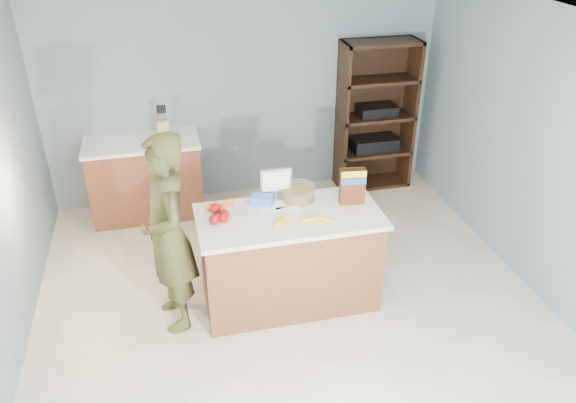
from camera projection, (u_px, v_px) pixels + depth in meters
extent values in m
cube|color=beige|center=(297.00, 320.00, 4.90)|extent=(4.50, 5.00, 0.02)
cube|color=slate|center=(244.00, 93.00, 6.40)|extent=(4.50, 0.02, 2.50)
cube|color=slate|center=(556.00, 165.00, 4.74)|extent=(0.02, 5.00, 2.50)
cube|color=white|center=(300.00, 28.00, 3.67)|extent=(4.50, 5.00, 0.02)
cube|color=brown|center=(289.00, 260.00, 4.94)|extent=(1.50, 0.70, 0.86)
cube|color=silver|center=(289.00, 217.00, 4.72)|extent=(1.56, 0.76, 0.04)
cube|color=black|center=(289.00, 295.00, 5.13)|extent=(1.46, 0.66, 0.10)
cube|color=brown|center=(146.00, 179.00, 6.31)|extent=(1.20, 0.60, 0.86)
cube|color=white|center=(141.00, 143.00, 6.09)|extent=(1.24, 0.62, 0.04)
cube|color=black|center=(371.00, 111.00, 6.87)|extent=(0.90, 0.04, 1.80)
cube|color=black|center=(342.00, 120.00, 6.63)|extent=(0.04, 0.40, 1.80)
cube|color=black|center=(409.00, 114.00, 6.81)|extent=(0.04, 0.40, 1.80)
cube|color=black|center=(371.00, 182.00, 7.15)|extent=(0.90, 0.40, 0.04)
cube|color=black|center=(373.00, 151.00, 6.94)|extent=(0.90, 0.40, 0.04)
cube|color=black|center=(376.00, 117.00, 6.72)|extent=(0.90, 0.40, 0.04)
cube|color=black|center=(379.00, 80.00, 6.50)|extent=(0.90, 0.40, 0.04)
cube|color=black|center=(382.00, 42.00, 6.29)|extent=(0.90, 0.40, 0.04)
cube|color=black|center=(374.00, 143.00, 6.89)|extent=(0.55, 0.32, 0.16)
cube|color=black|center=(376.00, 110.00, 6.68)|extent=(0.45, 0.30, 0.12)
imported|color=#3F401B|center=(168.00, 235.00, 4.50)|extent=(0.54, 0.70, 1.73)
cube|color=tan|center=(163.00, 130.00, 6.06)|extent=(0.12, 0.10, 0.22)
cylinder|color=black|center=(158.00, 117.00, 5.98)|extent=(0.02, 0.02, 0.09)
cylinder|color=black|center=(160.00, 116.00, 5.98)|extent=(0.02, 0.02, 0.09)
cylinder|color=black|center=(162.00, 116.00, 5.99)|extent=(0.02, 0.02, 0.09)
cylinder|color=black|center=(164.00, 116.00, 5.99)|extent=(0.02, 0.02, 0.09)
cylinder|color=black|center=(166.00, 116.00, 6.00)|extent=(0.02, 0.02, 0.09)
cube|color=white|center=(273.00, 207.00, 4.82)|extent=(0.24, 0.17, 0.00)
cube|color=white|center=(289.00, 209.00, 4.78)|extent=(0.22, 0.12, 0.00)
ellipsoid|color=yellow|center=(285.00, 219.00, 4.62)|extent=(0.17, 0.12, 0.04)
ellipsoid|color=yellow|center=(280.00, 222.00, 4.57)|extent=(0.16, 0.14, 0.04)
ellipsoid|color=yellow|center=(311.00, 220.00, 4.60)|extent=(0.17, 0.04, 0.04)
ellipsoid|color=yellow|center=(323.00, 219.00, 4.61)|extent=(0.15, 0.15, 0.04)
sphere|color=maroon|center=(215.00, 209.00, 4.71)|extent=(0.08, 0.08, 0.08)
sphere|color=maroon|center=(223.00, 218.00, 4.59)|extent=(0.08, 0.08, 0.08)
sphere|color=maroon|center=(214.00, 219.00, 4.56)|extent=(0.08, 0.08, 0.08)
sphere|color=maroon|center=(224.00, 215.00, 4.63)|extent=(0.08, 0.08, 0.08)
sphere|color=orange|center=(216.00, 209.00, 4.73)|extent=(0.07, 0.07, 0.07)
sphere|color=orange|center=(216.00, 205.00, 4.78)|extent=(0.07, 0.07, 0.07)
sphere|color=orange|center=(223.00, 209.00, 4.72)|extent=(0.07, 0.07, 0.07)
sphere|color=orange|center=(230.00, 202.00, 4.84)|extent=(0.07, 0.07, 0.07)
sphere|color=orange|center=(209.00, 207.00, 4.76)|extent=(0.07, 0.07, 0.07)
sphere|color=orange|center=(223.00, 206.00, 4.77)|extent=(0.07, 0.07, 0.07)
cube|color=blue|center=(262.00, 200.00, 4.85)|extent=(0.21, 0.18, 0.08)
cylinder|color=#267219|center=(298.00, 194.00, 4.93)|extent=(0.27, 0.27, 0.09)
cylinder|color=white|center=(298.00, 192.00, 4.92)|extent=(0.30, 0.30, 0.13)
cylinder|color=silver|center=(276.00, 197.00, 4.97)|extent=(0.12, 0.12, 0.01)
cylinder|color=silver|center=(276.00, 194.00, 4.96)|extent=(0.02, 0.02, 0.05)
cube|color=silver|center=(276.00, 180.00, 4.89)|extent=(0.28, 0.04, 0.22)
cube|color=yellow|center=(276.00, 181.00, 4.87)|extent=(0.24, 0.00, 0.18)
cube|color=#592B14|center=(352.00, 186.00, 4.81)|extent=(0.22, 0.10, 0.32)
cube|color=yellow|center=(353.00, 173.00, 4.74)|extent=(0.22, 0.11, 0.06)
cube|color=blue|center=(353.00, 180.00, 4.78)|extent=(0.22, 0.11, 0.05)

